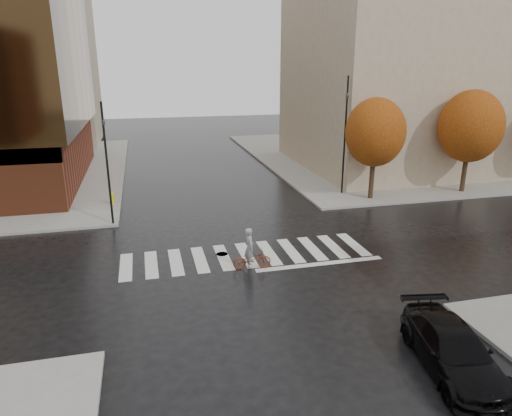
{
  "coord_description": "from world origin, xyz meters",
  "views": [
    {
      "loc": [
        -4.38,
        -18.88,
        8.64
      ],
      "look_at": [
        0.7,
        1.4,
        2.0
      ],
      "focal_mm": 32.0,
      "sensor_mm": 36.0,
      "label": 1
    }
  ],
  "objects_px": {
    "traffic_light_ne": "(345,127)",
    "fire_hydrant": "(112,198)",
    "cyclist": "(251,255)",
    "traffic_light_nw": "(107,157)",
    "sedan": "(453,350)"
  },
  "relations": [
    {
      "from": "traffic_light_ne",
      "to": "traffic_light_nw",
      "type": "bearing_deg",
      "value": 3.11
    },
    {
      "from": "traffic_light_ne",
      "to": "sedan",
      "type": "bearing_deg",
      "value": 68.43
    },
    {
      "from": "traffic_light_ne",
      "to": "fire_hydrant",
      "type": "distance_m",
      "value": 15.73
    },
    {
      "from": "fire_hydrant",
      "to": "sedan",
      "type": "bearing_deg",
      "value": -61.33
    },
    {
      "from": "cyclist",
      "to": "traffic_light_nw",
      "type": "distance_m",
      "value": 10.09
    },
    {
      "from": "sedan",
      "to": "traffic_light_nw",
      "type": "height_order",
      "value": "traffic_light_nw"
    },
    {
      "from": "cyclist",
      "to": "fire_hydrant",
      "type": "xyz_separation_m",
      "value": [
        -6.37,
        11.0,
        -0.06
      ]
    },
    {
      "from": "cyclist",
      "to": "sedan",
      "type": "bearing_deg",
      "value": -149.17
    },
    {
      "from": "sedan",
      "to": "traffic_light_ne",
      "type": "relative_size",
      "value": 0.58
    },
    {
      "from": "cyclist",
      "to": "fire_hydrant",
      "type": "height_order",
      "value": "cyclist"
    },
    {
      "from": "cyclist",
      "to": "fire_hydrant",
      "type": "distance_m",
      "value": 12.71
    },
    {
      "from": "sedan",
      "to": "traffic_light_ne",
      "type": "height_order",
      "value": "traffic_light_ne"
    },
    {
      "from": "sedan",
      "to": "traffic_light_ne",
      "type": "distance_m",
      "value": 19.19
    },
    {
      "from": "traffic_light_nw",
      "to": "fire_hydrant",
      "type": "distance_m",
      "value": 4.95
    },
    {
      "from": "traffic_light_ne",
      "to": "fire_hydrant",
      "type": "bearing_deg",
      "value": -10.89
    }
  ]
}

